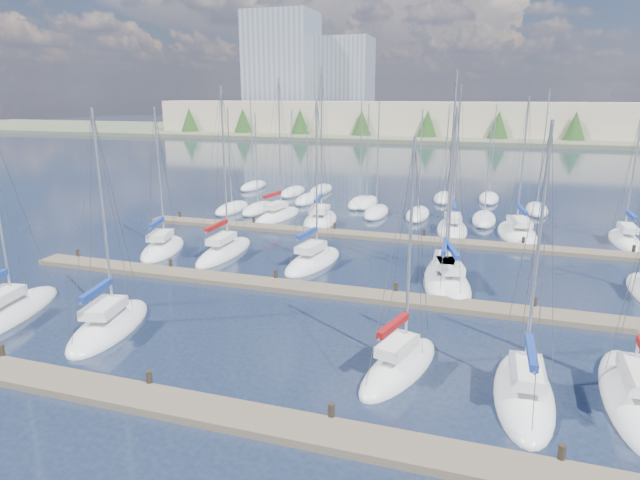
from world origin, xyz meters
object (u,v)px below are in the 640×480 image
(sailboat_e, at_px, (524,393))
(sailboat_c, at_px, (109,326))
(sailboat_f, at_px, (634,396))
(sailboat_i, at_px, (224,251))
(sailboat_q, at_px, (517,233))
(sailboat_p, at_px, (452,229))
(sailboat_d, at_px, (399,367))
(sailboat_a, at_px, (5,315))
(sailboat_o, at_px, (320,220))
(sailboat_h, at_px, (163,248))
(sailboat_j, at_px, (313,261))
(sailboat_l, at_px, (448,281))
(sailboat_n, at_px, (278,216))
(sailboat_r, at_px, (625,240))
(sailboat_k, at_px, (444,275))

(sailboat_e, relative_size, sailboat_c, 0.98)
(sailboat_c, height_order, sailboat_f, sailboat_f)
(sailboat_i, height_order, sailboat_q, sailboat_i)
(sailboat_p, bearing_deg, sailboat_d, -96.55)
(sailboat_a, distance_m, sailboat_o, 29.11)
(sailboat_h, xyz_separation_m, sailboat_j, (12.49, 0.48, 0.00))
(sailboat_j, xyz_separation_m, sailboat_e, (13.96, -14.44, 0.00))
(sailboat_j, bearing_deg, sailboat_p, 63.86)
(sailboat_i, distance_m, sailboat_c, 14.32)
(sailboat_c, bearing_deg, sailboat_p, 48.69)
(sailboat_p, xyz_separation_m, sailboat_c, (-15.73, -27.11, -0.00))
(sailboat_l, bearing_deg, sailboat_n, 125.86)
(sailboat_a, relative_size, sailboat_e, 1.07)
(sailboat_l, distance_m, sailboat_d, 12.45)
(sailboat_o, bearing_deg, sailboat_l, -54.52)
(sailboat_n, bearing_deg, sailboat_e, -43.46)
(sailboat_l, bearing_deg, sailboat_r, 33.11)
(sailboat_k, distance_m, sailboat_r, 19.39)
(sailboat_o, bearing_deg, sailboat_e, -65.07)
(sailboat_l, relative_size, sailboat_q, 0.96)
(sailboat_o, height_order, sailboat_r, sailboat_o)
(sailboat_h, height_order, sailboat_d, sailboat_h)
(sailboat_c, bearing_deg, sailboat_h, 101.80)
(sailboat_j, height_order, sailboat_k, sailboat_k)
(sailboat_q, distance_m, sailboat_c, 34.69)
(sailboat_j, relative_size, sailboat_i, 0.93)
(sailboat_j, height_order, sailboat_f, sailboat_j)
(sailboat_n, relative_size, sailboat_a, 1.13)
(sailboat_j, distance_m, sailboat_e, 20.08)
(sailboat_i, height_order, sailboat_r, sailboat_i)
(sailboat_p, bearing_deg, sailboat_r, -4.03)
(sailboat_l, height_order, sailboat_d, sailboat_l)
(sailboat_q, xyz_separation_m, sailboat_r, (8.52, 0.24, 0.02))
(sailboat_d, height_order, sailboat_i, sailboat_i)
(sailboat_e, relative_size, sailboat_o, 0.78)
(sailboat_j, height_order, sailboat_p, sailboat_p)
(sailboat_o, xyz_separation_m, sailboat_r, (26.71, 0.68, 0.00))
(sailboat_j, bearing_deg, sailboat_c, -106.96)
(sailboat_e, relative_size, sailboat_f, 0.97)
(sailboat_o, bearing_deg, sailboat_f, -57.99)
(sailboat_e, bearing_deg, sailboat_a, 179.36)
(sailboat_r, bearing_deg, sailboat_c, -137.39)
(sailboat_c, bearing_deg, sailboat_j, 53.32)
(sailboat_l, height_order, sailboat_q, sailboat_q)
(sailboat_d, xyz_separation_m, sailboat_a, (-21.98, -0.82, -0.01))
(sailboat_i, relative_size, sailboat_r, 1.10)
(sailboat_o, distance_m, sailboat_c, 27.09)
(sailboat_p, bearing_deg, sailboat_q, -3.60)
(sailboat_k, xyz_separation_m, sailboat_r, (13.72, 13.71, 0.01))
(sailboat_l, bearing_deg, sailboat_o, 118.22)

